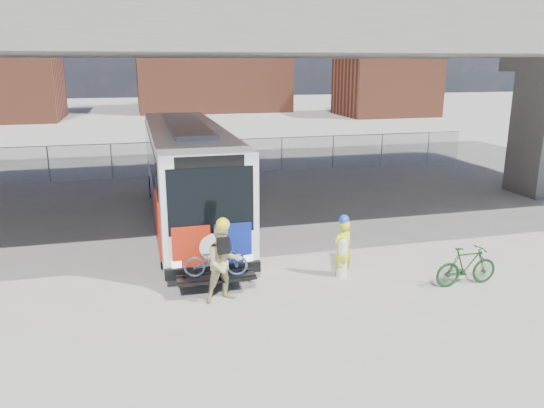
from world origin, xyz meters
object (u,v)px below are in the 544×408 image
object	(u,v)px
bollard	(342,255)
bike_parked	(466,266)
bus	(187,167)
cyclist_tan	(224,262)
cyclist_hivis	(343,247)

from	to	relation	value
bollard	bike_parked	bearing A→B (deg)	-25.25
bus	bike_parked	xyz separation A→B (m)	(6.53, -7.74, -1.57)
bus	bike_parked	size ratio (longest dim) A/B	7.16
cyclist_tan	bike_parked	size ratio (longest dim) A/B	1.19
bus	cyclist_tan	bearing A→B (deg)	-88.90
bollard	cyclist_hivis	xyz separation A→B (m)	(0.02, 0.00, 0.24)
bus	cyclist_hivis	size ratio (longest dim) A/B	7.23
bus	bollard	world-z (taller)	bus
bus	bollard	bearing A→B (deg)	-60.73
bollard	cyclist_hivis	distance (m)	0.24
bollard	cyclist_tan	size ratio (longest dim) A/B	0.54
bike_parked	bollard	bearing A→B (deg)	63.92
cyclist_hivis	bus	bearing A→B (deg)	-78.29
cyclist_tan	bike_parked	bearing A→B (deg)	-17.99
cyclist_hivis	bike_parked	world-z (taller)	cyclist_hivis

